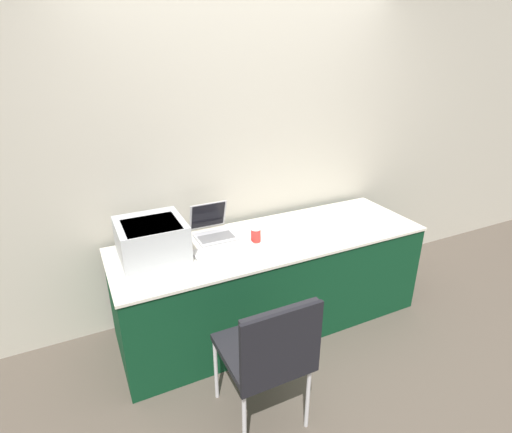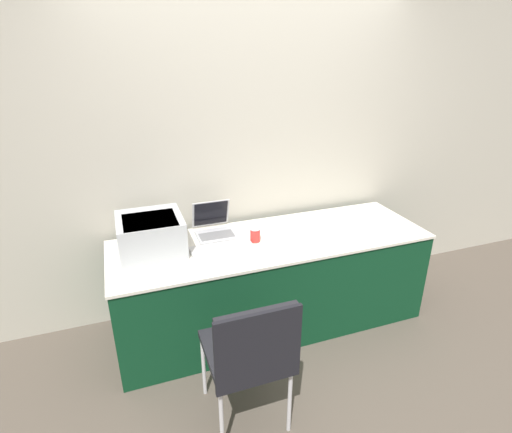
{
  "view_description": "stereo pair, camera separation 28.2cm",
  "coord_description": "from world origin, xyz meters",
  "px_view_note": "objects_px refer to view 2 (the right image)",
  "views": [
    {
      "loc": [
        -1.28,
        -1.99,
        2.07
      ],
      "look_at": [
        -0.12,
        0.41,
        0.93
      ],
      "focal_mm": 28.0,
      "sensor_mm": 36.0,
      "label": 1
    },
    {
      "loc": [
        -1.02,
        -2.1,
        2.07
      ],
      "look_at": [
        -0.12,
        0.41,
        0.93
      ],
      "focal_mm": 28.0,
      "sensor_mm": 36.0,
      "label": 2
    }
  ],
  "objects_px": {
    "printer": "(151,233)",
    "laptop_left": "(214,227)",
    "chair": "(251,350)",
    "external_keyboard": "(222,249)",
    "coffee_cup": "(255,235)"
  },
  "relations": [
    {
      "from": "laptop_left",
      "to": "printer",
      "type": "bearing_deg",
      "value": -166.31
    },
    {
      "from": "external_keyboard",
      "to": "coffee_cup",
      "type": "distance_m",
      "value": 0.27
    },
    {
      "from": "coffee_cup",
      "to": "chair",
      "type": "distance_m",
      "value": 0.97
    },
    {
      "from": "printer",
      "to": "laptop_left",
      "type": "distance_m",
      "value": 0.5
    },
    {
      "from": "coffee_cup",
      "to": "printer",
      "type": "bearing_deg",
      "value": 171.41
    },
    {
      "from": "external_keyboard",
      "to": "chair",
      "type": "relative_size",
      "value": 0.49
    },
    {
      "from": "printer",
      "to": "coffee_cup",
      "type": "height_order",
      "value": "printer"
    },
    {
      "from": "laptop_left",
      "to": "chair",
      "type": "xyz_separation_m",
      "value": [
        -0.09,
        -1.11,
        -0.23
      ]
    },
    {
      "from": "chair",
      "to": "printer",
      "type": "bearing_deg",
      "value": 111.22
    },
    {
      "from": "laptop_left",
      "to": "chair",
      "type": "relative_size",
      "value": 0.35
    },
    {
      "from": "laptop_left",
      "to": "coffee_cup",
      "type": "xyz_separation_m",
      "value": [
        0.25,
        -0.23,
        0.0
      ]
    },
    {
      "from": "printer",
      "to": "laptop_left",
      "type": "height_order",
      "value": "printer"
    },
    {
      "from": "printer",
      "to": "laptop_left",
      "type": "bearing_deg",
      "value": 13.69
    },
    {
      "from": "chair",
      "to": "external_keyboard",
      "type": "bearing_deg",
      "value": 84.7
    },
    {
      "from": "coffee_cup",
      "to": "external_keyboard",
      "type": "bearing_deg",
      "value": -169.51
    }
  ]
}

